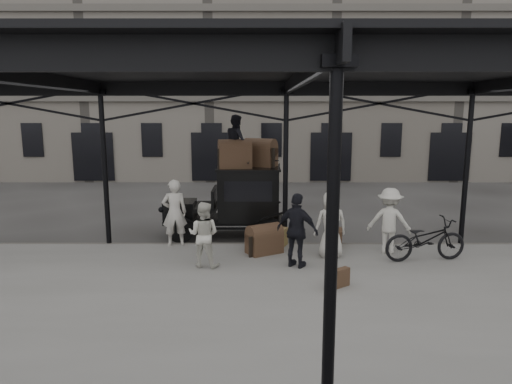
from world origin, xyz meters
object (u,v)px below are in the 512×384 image
(porter_left, at_px, (175,213))
(bicycle, at_px, (425,239))
(taxi, at_px, (238,198))
(porter_official, at_px, (297,231))
(steamer_trunk_platform, at_px, (264,241))
(steamer_trunk_roof_near, at_px, (235,156))

(porter_left, distance_m, bicycle, 6.63)
(taxi, xyz_separation_m, bicycle, (4.78, -2.74, -0.51))
(bicycle, bearing_deg, porter_official, 90.58)
(bicycle, bearing_deg, steamer_trunk_platform, 73.51)
(taxi, bearing_deg, steamer_trunk_platform, -70.17)
(taxi, distance_m, steamer_trunk_roof_near, 1.36)
(porter_official, distance_m, steamer_trunk_roof_near, 3.70)
(porter_left, height_order, steamer_trunk_platform, porter_left)
(porter_official, xyz_separation_m, steamer_trunk_roof_near, (-1.61, 2.98, 1.48))
(bicycle, bearing_deg, porter_left, 70.81)
(porter_official, xyz_separation_m, bicycle, (3.25, 0.48, -0.35))
(taxi, height_order, steamer_trunk_platform, taxi)
(taxi, relative_size, porter_official, 2.03)
(taxi, distance_m, bicycle, 5.54)
(porter_left, bearing_deg, porter_official, 137.65)
(porter_left, xyz_separation_m, porter_official, (3.24, -1.78, -0.03))
(taxi, relative_size, bicycle, 1.75)
(steamer_trunk_roof_near, xyz_separation_m, steamer_trunk_platform, (0.85, -1.88, -2.06))
(bicycle, xyz_separation_m, steamer_trunk_roof_near, (-4.86, 2.50, 1.84))
(porter_official, relative_size, steamer_trunk_roof_near, 1.86)
(porter_official, bearing_deg, steamer_trunk_platform, -24.50)
(porter_official, distance_m, steamer_trunk_platform, 1.45)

